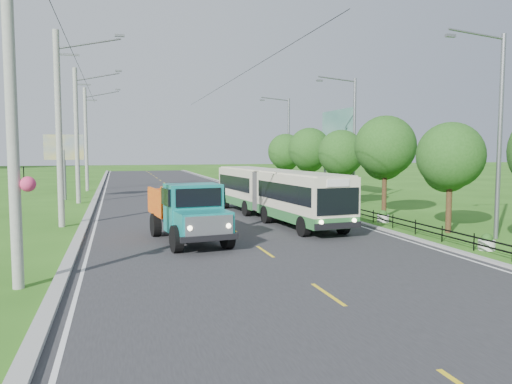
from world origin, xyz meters
name	(u,v)px	position (x,y,z in m)	size (l,w,h in m)	color
ground	(265,252)	(0.00, 0.00, 0.00)	(240.00, 240.00, 0.00)	#2A5E16
road	(191,201)	(0.00, 20.00, 0.01)	(14.00, 120.00, 0.02)	#28282B
curb_left	(93,203)	(-7.20, 20.00, 0.07)	(0.40, 120.00, 0.15)	#9E9E99
curb_right	(279,198)	(7.15, 20.00, 0.05)	(0.30, 120.00, 0.10)	#9E9E99
edge_line_left	(101,204)	(-6.65, 20.00, 0.02)	(0.12, 120.00, 0.00)	silver
edge_line_right	(273,199)	(6.65, 20.00, 0.02)	(0.12, 120.00, 0.00)	silver
centre_dash	(265,251)	(0.00, 0.00, 0.02)	(0.12, 2.20, 0.00)	yellow
railing_right	(317,202)	(8.00, 14.00, 0.30)	(0.04, 40.00, 0.60)	black
pole_nearest	(14,115)	(-8.24, -3.00, 4.94)	(3.51, 0.44, 10.00)	gray
pole_near	(60,128)	(-8.26, 9.00, 5.09)	(3.51, 0.32, 10.00)	gray
pole_mid	(77,135)	(-8.26, 21.00, 5.09)	(3.51, 0.32, 10.00)	gray
pole_far	(86,139)	(-8.26, 33.00, 5.09)	(3.51, 0.32, 10.00)	gray
tree_second	(449,159)	(9.86, 2.14, 3.52)	(3.18, 3.26, 5.30)	#382314
tree_third	(385,150)	(9.86, 8.14, 3.99)	(3.60, 3.62, 6.00)	#382314
tree_fourth	(341,156)	(9.86, 14.14, 3.59)	(3.24, 3.31, 5.40)	#382314
tree_fifth	(309,152)	(9.86, 20.14, 3.85)	(3.48, 3.52, 5.80)	#382314
tree_back	(286,153)	(9.86, 26.14, 3.65)	(3.30, 3.36, 5.50)	#382314
streetlight_near	(497,129)	(10.64, 0.00, 4.90)	(3.02, 0.20, 9.07)	slate
streetlight_mid	(352,137)	(10.64, 14.00, 4.90)	(3.02, 0.20, 9.07)	slate
streetlight_far	(287,141)	(10.64, 28.00, 4.90)	(3.02, 0.20, 9.07)	slate
planter_front	(487,243)	(8.60, -2.00, 0.29)	(0.64, 0.64, 0.67)	silver
planter_near	(383,217)	(8.60, 6.00, 0.29)	(0.64, 0.64, 0.67)	silver
planter_mid	(325,202)	(8.60, 14.00, 0.29)	(0.64, 0.64, 0.67)	silver
planter_far	(287,193)	(8.60, 22.00, 0.29)	(0.64, 0.64, 0.67)	silver
billboard_left	(64,151)	(-9.50, 24.00, 3.87)	(3.00, 0.20, 5.20)	slate
billboard_right	(338,134)	(12.30, 20.00, 5.34)	(0.24, 6.00, 7.30)	slate
bus	(274,191)	(3.16, 8.69, 1.66)	(3.60, 14.47, 2.76)	#2A6B33
dump_truck	(188,209)	(-2.58, 2.99, 1.45)	(3.05, 6.34, 2.57)	#168682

